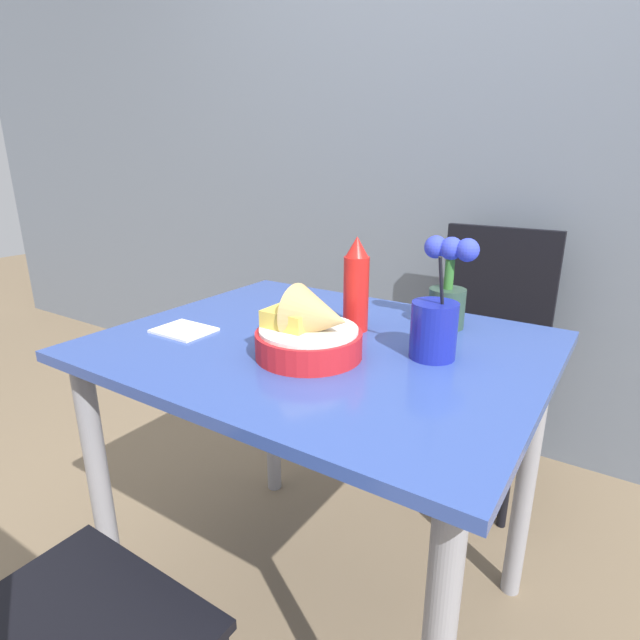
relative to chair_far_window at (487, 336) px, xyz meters
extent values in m
plane|color=#7A664C|center=(-0.15, -0.87, -0.55)|extent=(12.00, 12.00, 0.00)
cube|color=slate|center=(-0.15, 0.26, 0.75)|extent=(7.00, 0.06, 2.60)
cube|color=#334C9E|center=(-0.15, -0.87, 0.21)|extent=(0.97, 0.78, 0.02)
cylinder|color=gray|center=(-0.58, -1.20, -0.18)|extent=(0.05, 0.05, 0.75)
cylinder|color=gray|center=(-0.58, -0.53, -0.18)|extent=(0.05, 0.05, 0.75)
cylinder|color=gray|center=(0.27, -0.53, -0.18)|extent=(0.05, 0.05, 0.75)
cylinder|color=black|center=(-0.40, -1.34, -0.33)|extent=(0.03, 0.03, 0.44)
cylinder|color=black|center=(-0.18, -0.28, -0.33)|extent=(0.03, 0.03, 0.44)
cylinder|color=black|center=(0.18, -0.28, -0.33)|extent=(0.03, 0.03, 0.44)
cylinder|color=black|center=(-0.18, 0.08, -0.33)|extent=(0.03, 0.03, 0.44)
cylinder|color=black|center=(0.18, 0.08, -0.33)|extent=(0.03, 0.03, 0.44)
cube|color=black|center=(0.00, -0.10, -0.10)|extent=(0.40, 0.40, 0.02)
cube|color=black|center=(0.00, 0.08, 0.15)|extent=(0.40, 0.03, 0.47)
cylinder|color=red|center=(-0.13, -0.96, 0.25)|extent=(0.22, 0.22, 0.05)
cylinder|color=white|center=(-0.13, -0.96, 0.28)|extent=(0.21, 0.21, 0.01)
cone|color=tan|center=(-0.10, -0.96, 0.31)|extent=(0.12, 0.12, 0.12)
cube|color=#E5C14C|center=(-0.17, -0.97, 0.30)|extent=(0.10, 0.08, 0.04)
cylinder|color=red|center=(-0.13, -0.75, 0.31)|extent=(0.06, 0.06, 0.18)
cone|color=red|center=(-0.13, -0.75, 0.42)|extent=(0.05, 0.05, 0.05)
cylinder|color=#192399|center=(0.09, -0.82, 0.28)|extent=(0.10, 0.10, 0.12)
cylinder|color=black|center=(0.09, -0.82, 0.27)|extent=(0.09, 0.09, 0.10)
cylinder|color=black|center=(0.11, -0.82, 0.33)|extent=(0.01, 0.08, 0.22)
cylinder|color=#2D4738|center=(0.05, -0.61, 0.27)|extent=(0.09, 0.09, 0.10)
cylinder|color=#33722D|center=(0.05, -0.61, 0.36)|extent=(0.02, 0.02, 0.09)
sphere|color=blue|center=(0.05, -0.61, 0.42)|extent=(0.05, 0.05, 0.05)
sphere|color=blue|center=(0.01, -0.61, 0.42)|extent=(0.05, 0.05, 0.05)
sphere|color=blue|center=(0.08, -0.61, 0.42)|extent=(0.05, 0.05, 0.05)
cube|color=white|center=(-0.47, -0.99, 0.22)|extent=(0.13, 0.11, 0.01)
camera|label=1|loc=(0.43, -1.76, 0.62)|focal=28.00mm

